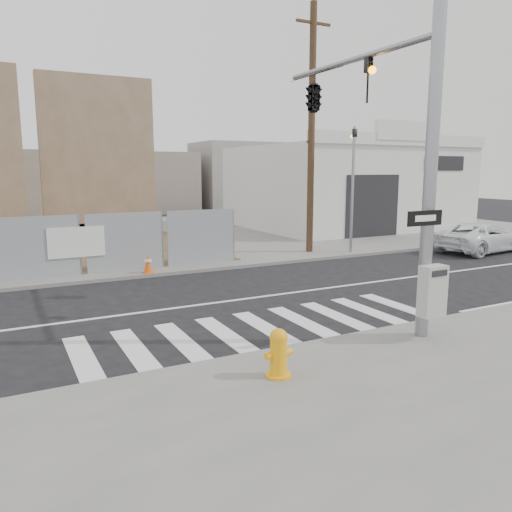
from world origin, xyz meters
name	(u,v)px	position (x,y,z in m)	size (l,w,h in m)	color
ground	(221,302)	(0.00, 0.00, 0.00)	(100.00, 100.00, 0.00)	black
sidewalk_far	(113,238)	(0.00, 14.00, 0.06)	(50.00, 20.00, 0.12)	slate
signal_pole	(347,119)	(2.49, -2.05, 4.78)	(0.96, 5.87, 7.00)	gray
far_signal_pole	(353,172)	(8.00, 4.60, 3.48)	(0.16, 0.20, 5.60)	gray
concrete_wall_right	(100,174)	(-0.50, 14.08, 3.38)	(5.50, 1.30, 8.00)	brown
auto_shop	(345,187)	(14.00, 12.97, 2.54)	(12.00, 10.20, 5.95)	silver
utility_pole_right	(311,129)	(6.50, 5.50, 5.20)	(1.60, 0.28, 10.00)	#483421
fire_hydrant	(279,353)	(-1.23, -5.24, 0.53)	(0.56, 0.56, 0.83)	#F9A60D
suv	(482,237)	(13.58, 2.53, 0.64)	(2.14, 4.64, 1.29)	white
traffic_cone_d	(148,264)	(-0.85, 4.22, 0.44)	(0.39, 0.39, 0.65)	#EF590C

